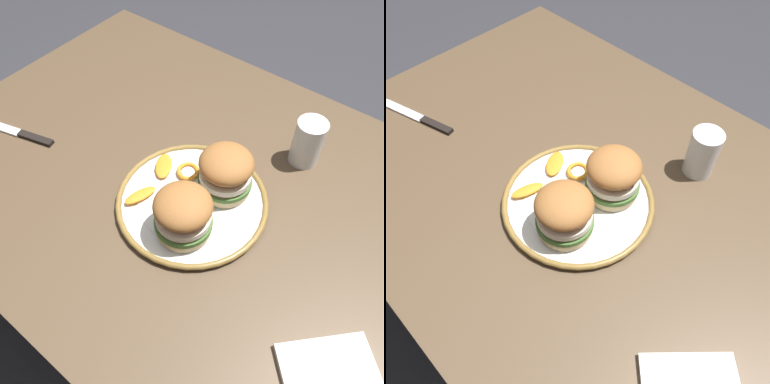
# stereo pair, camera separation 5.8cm
# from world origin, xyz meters

# --- Properties ---
(ground_plane) EXTENTS (8.00, 8.00, 0.00)m
(ground_plane) POSITION_xyz_m (0.00, 0.00, 0.00)
(ground_plane) COLOR #333338
(dining_table) EXTENTS (1.33, 0.86, 0.76)m
(dining_table) POSITION_xyz_m (0.00, 0.00, 0.66)
(dining_table) COLOR brown
(dining_table) RESTS_ON ground
(dinner_plate) EXTENTS (0.31, 0.31, 0.02)m
(dinner_plate) POSITION_xyz_m (-0.02, -0.05, 0.77)
(dinner_plate) COLOR white
(dinner_plate) RESTS_ON dining_table
(sandwich_half_left) EXTENTS (0.11, 0.11, 0.10)m
(sandwich_half_left) POSITION_xyz_m (0.02, 0.01, 0.83)
(sandwich_half_left) COLOR beige
(sandwich_half_left) RESTS_ON dinner_plate
(sandwich_half_right) EXTENTS (0.12, 0.12, 0.10)m
(sandwich_half_right) POSITION_xyz_m (0.02, -0.11, 0.83)
(sandwich_half_right) COLOR beige
(sandwich_half_right) RESTS_ON dinner_plate
(orange_peel_curled) EXTENTS (0.07, 0.07, 0.01)m
(orange_peel_curled) POSITION_xyz_m (-0.06, -0.00, 0.78)
(orange_peel_curled) COLOR orange
(orange_peel_curled) RESTS_ON dinner_plate
(orange_peel_strip_long) EXTENTS (0.07, 0.08, 0.01)m
(orange_peel_strip_long) POSITION_xyz_m (-0.11, -0.02, 0.78)
(orange_peel_strip_long) COLOR orange
(orange_peel_strip_long) RESTS_ON dinner_plate
(orange_peel_strip_short) EXTENTS (0.05, 0.07, 0.01)m
(orange_peel_strip_short) POSITION_xyz_m (-0.10, -0.11, 0.78)
(orange_peel_strip_short) COLOR orange
(orange_peel_strip_short) RESTS_ON dinner_plate
(drinking_glass) EXTENTS (0.06, 0.06, 0.11)m
(drinking_glass) POSITION_xyz_m (0.10, 0.20, 0.81)
(drinking_glass) COLOR white
(drinking_glass) RESTS_ON dining_table
(table_knife) EXTENTS (0.22, 0.08, 0.01)m
(table_knife) POSITION_xyz_m (-0.46, -0.14, 0.76)
(table_knife) COLOR silver
(table_knife) RESTS_ON dining_table
(folded_napkin) EXTENTS (0.19, 0.19, 0.01)m
(folded_napkin) POSITION_xyz_m (0.36, -0.18, 0.77)
(folded_napkin) COLOR white
(folded_napkin) RESTS_ON dining_table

